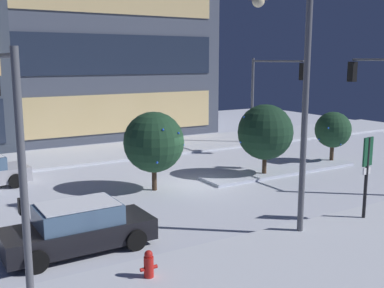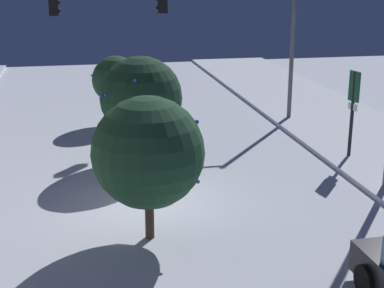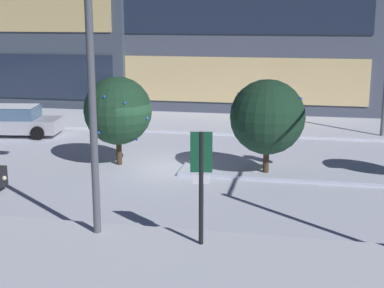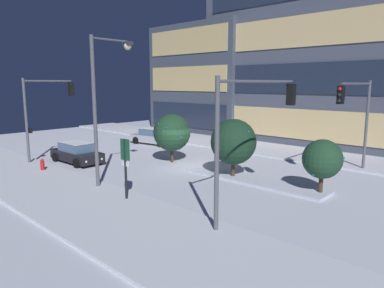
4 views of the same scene
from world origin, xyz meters
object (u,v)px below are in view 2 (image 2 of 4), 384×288
decorated_tree_median (141,98)px  decorated_tree_left_of_median (116,80)px  street_lamp_arched (382,10)px  parking_info_sign (353,104)px  traffic_light_corner_near_right (238,22)px  decorated_tree_right_of_median (148,153)px

decorated_tree_median → decorated_tree_left_of_median: (5.28, 0.46, -0.35)m
street_lamp_arched → parking_info_sign: bearing=-110.0°
parking_info_sign → street_lamp_arched: bearing=64.0°
decorated_tree_median → parking_info_sign: bearing=-99.6°
traffic_light_corner_near_right → decorated_tree_median: 6.59m
decorated_tree_left_of_median → decorated_tree_right_of_median: 11.16m
parking_info_sign → decorated_tree_median: (1.19, 7.03, 0.25)m
decorated_tree_left_of_median → traffic_light_corner_near_right: bearing=-100.5°
street_lamp_arched → parking_info_sign: 4.48m
decorated_tree_left_of_median → decorated_tree_right_of_median: bearing=179.7°
traffic_light_corner_near_right → decorated_tree_median: size_ratio=1.65×
street_lamp_arched → decorated_tree_right_of_median: bearing=12.2°
street_lamp_arched → parking_info_sign: (2.92, -0.91, -3.27)m
traffic_light_corner_near_right → parking_info_sign: bearing=114.4°
decorated_tree_right_of_median → decorated_tree_left_of_median: bearing=-0.3°
parking_info_sign → decorated_tree_median: 7.13m
traffic_light_corner_near_right → decorated_tree_median: (-4.36, 4.51, -2.02)m
decorated_tree_median → traffic_light_corner_near_right: bearing=-46.0°
traffic_light_corner_near_right → parking_info_sign: traffic_light_corner_near_right is taller
street_lamp_arched → decorated_tree_left_of_median: 11.94m
decorated_tree_median → decorated_tree_right_of_median: bearing=175.0°
traffic_light_corner_near_right → decorated_tree_left_of_median: (0.92, 4.97, -2.37)m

